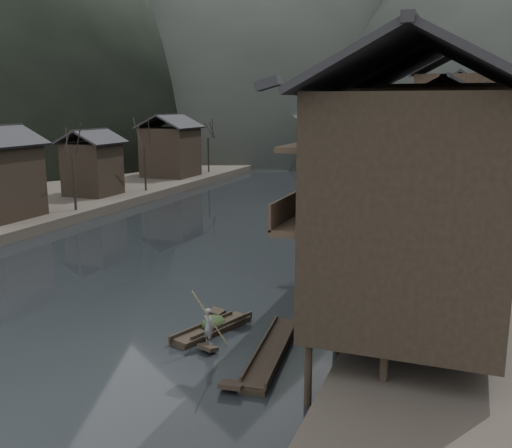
% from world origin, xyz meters
% --- Properties ---
extents(water, '(300.00, 300.00, 0.00)m').
position_xyz_m(water, '(0.00, 0.00, 0.00)').
color(water, black).
rests_on(water, ground).
extents(left_bank, '(40.00, 200.00, 1.20)m').
position_xyz_m(left_bank, '(-35.00, 40.00, 0.60)').
color(left_bank, '#2D2823').
rests_on(left_bank, ground).
extents(stilt_houses, '(9.00, 67.60, 16.21)m').
position_xyz_m(stilt_houses, '(17.28, 19.74, 8.98)').
color(stilt_houses, black).
rests_on(stilt_houses, ground).
extents(left_houses, '(8.10, 53.20, 8.73)m').
position_xyz_m(left_houses, '(-20.50, 20.12, 5.66)').
color(left_houses, black).
rests_on(left_houses, left_bank).
extents(bare_trees, '(3.97, 63.42, 7.94)m').
position_xyz_m(bare_trees, '(-17.00, 15.43, 6.79)').
color(bare_trees, black).
rests_on(bare_trees, left_bank).
extents(moored_sampans, '(3.09, 69.45, 0.47)m').
position_xyz_m(moored_sampans, '(11.99, 23.83, 0.20)').
color(moored_sampans, black).
rests_on(moored_sampans, water).
extents(midriver_boats, '(10.32, 27.76, 0.45)m').
position_xyz_m(midriver_boats, '(0.30, 50.05, 0.20)').
color(midriver_boats, black).
rests_on(midriver_boats, water).
extents(stone_bridge, '(40.00, 6.00, 9.00)m').
position_xyz_m(stone_bridge, '(-0.00, 72.00, 5.11)').
color(stone_bridge, '#4C4C4F').
rests_on(stone_bridge, ground).
extents(hero_sampan, '(2.55, 5.13, 0.44)m').
position_xyz_m(hero_sampan, '(7.92, -5.35, 0.20)').
color(hero_sampan, black).
rests_on(hero_sampan, water).
extents(cargo_heap, '(1.13, 1.48, 0.68)m').
position_xyz_m(cargo_heap, '(7.84, -5.13, 0.78)').
color(cargo_heap, black).
rests_on(cargo_heap, hero_sampan).
extents(boatman, '(0.75, 0.66, 1.73)m').
position_xyz_m(boatman, '(8.52, -7.05, 1.30)').
color(boatman, '#57575A').
rests_on(boatman, hero_sampan).
extents(bamboo_pole, '(1.24, 1.69, 3.36)m').
position_xyz_m(bamboo_pole, '(8.72, -7.05, 3.85)').
color(bamboo_pole, '#8C7A51').
rests_on(bamboo_pole, boatman).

